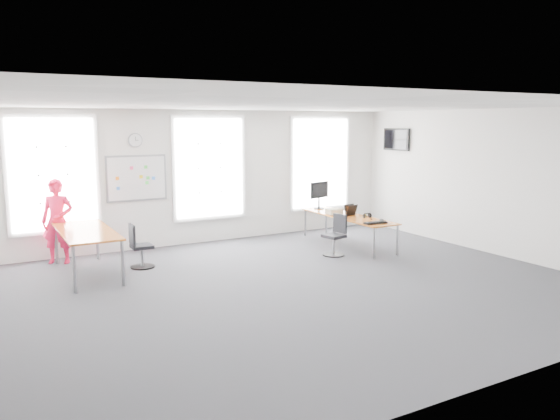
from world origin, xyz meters
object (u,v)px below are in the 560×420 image
desk_left (86,234)px  monitor (319,193)px  person (58,221)px  headphones (367,216)px  keyboard (376,223)px  desk_right (348,218)px  chair_left (139,249)px  chair_right (336,237)px

desk_left → monitor: (5.53, 0.80, 0.31)m
person → headphones: size_ratio=9.00×
person → monitor: size_ratio=2.53×
keyboard → monitor: 2.24m
desk_left → headphones: bearing=-7.9°
desk_left → headphones: desk_left is taller
desk_right → chair_left: (-4.60, 0.32, -0.25)m
desk_left → chair_left: (0.94, -0.02, -0.37)m
desk_right → chair_right: bearing=-140.2°
keyboard → chair_left: bearing=165.9°
headphones → monitor: size_ratio=0.28×
desk_right → person: size_ratio=1.65×
chair_right → person: 5.52m
headphones → monitor: 1.64m
person → headphones: 6.35m
desk_right → headphones: (0.19, -0.44, 0.09)m
chair_right → headphones: size_ratio=4.62×
monitor → desk_right: bearing=-104.4°
desk_right → keyboard: size_ratio=5.43×
desk_right → person: person is taller
person → desk_left: bearing=-48.6°
chair_left → headphones: chair_left is taller
chair_right → chair_left: (-3.81, 0.99, -0.00)m
person → keyboard: person is taller
person → headphones: (6.05, -1.90, -0.11)m
desk_left → chair_left: bearing=-1.5°
chair_right → person: person is taller
desk_right → chair_left: chair_left is taller
desk_right → monitor: (-0.01, 1.15, 0.44)m
desk_left → monitor: size_ratio=3.40×
chair_right → monitor: monitor is taller
desk_right → chair_left: bearing=176.0°
desk_right → chair_right: size_ratio=3.22×
desk_right → headphones: bearing=-67.1°
desk_left → headphones: 5.78m
desk_right → chair_left: size_ratio=3.22×
desk_right → monitor: bearing=90.5°
headphones → desk_right: bearing=94.5°
desk_right → keyboard: keyboard is taller
chair_right → headphones: (0.98, 0.22, 0.34)m
desk_left → person: size_ratio=1.35×
desk_right → headphones: headphones is taller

